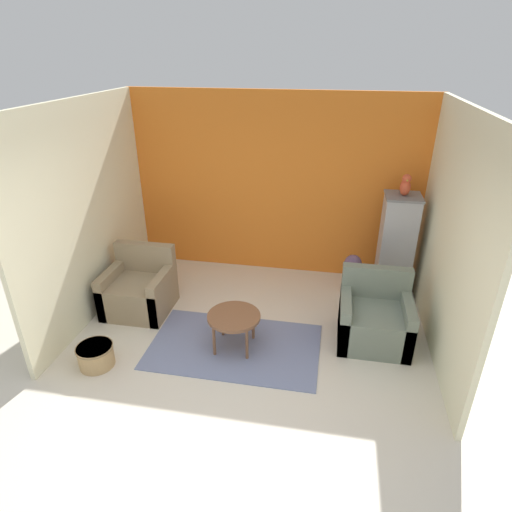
% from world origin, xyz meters
% --- Properties ---
extents(ground_plane, '(20.00, 20.00, 0.00)m').
position_xyz_m(ground_plane, '(0.00, 0.00, 0.00)').
color(ground_plane, beige).
rests_on(ground_plane, ground).
extents(wall_back_accent, '(4.45, 0.06, 2.76)m').
position_xyz_m(wall_back_accent, '(0.00, 3.13, 1.38)').
color(wall_back_accent, orange).
rests_on(wall_back_accent, ground_plane).
extents(wall_left, '(0.06, 3.10, 2.76)m').
position_xyz_m(wall_left, '(-2.20, 1.55, 1.38)').
color(wall_left, beige).
rests_on(wall_left, ground_plane).
extents(wall_right, '(0.06, 3.10, 2.76)m').
position_xyz_m(wall_right, '(2.20, 1.55, 1.38)').
color(wall_right, beige).
rests_on(wall_right, ground_plane).
extents(area_rug, '(2.04, 1.23, 0.01)m').
position_xyz_m(area_rug, '(-0.16, 0.97, 0.01)').
color(area_rug, slate).
rests_on(area_rug, ground_plane).
extents(coffee_table, '(0.63, 0.63, 0.46)m').
position_xyz_m(coffee_table, '(-0.16, 0.97, 0.41)').
color(coffee_table, brown).
rests_on(coffee_table, ground_plane).
extents(armchair_left, '(0.84, 0.79, 0.86)m').
position_xyz_m(armchair_left, '(-1.62, 1.56, 0.29)').
color(armchair_left, '#8E7A5B').
rests_on(armchair_left, ground_plane).
extents(armchair_right, '(0.84, 0.79, 0.86)m').
position_xyz_m(armchair_right, '(1.49, 1.43, 0.29)').
color(armchair_right, slate).
rests_on(armchair_right, ground_plane).
extents(birdcage, '(0.51, 0.51, 1.50)m').
position_xyz_m(birdcage, '(1.80, 2.65, 0.74)').
color(birdcage, slate).
rests_on(birdcage, ground_plane).
extents(parrot, '(0.14, 0.25, 0.30)m').
position_xyz_m(parrot, '(1.80, 2.65, 1.63)').
color(parrot, '#D14C2D').
rests_on(parrot, birdcage).
extents(potted_plant, '(0.29, 0.29, 0.60)m').
position_xyz_m(potted_plant, '(1.24, 2.54, 0.31)').
color(potted_plant, beige).
rests_on(potted_plant, ground_plane).
extents(wicker_basket, '(0.41, 0.41, 0.26)m').
position_xyz_m(wicker_basket, '(-1.63, 0.36, 0.14)').
color(wicker_basket, tan).
rests_on(wicker_basket, ground_plane).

